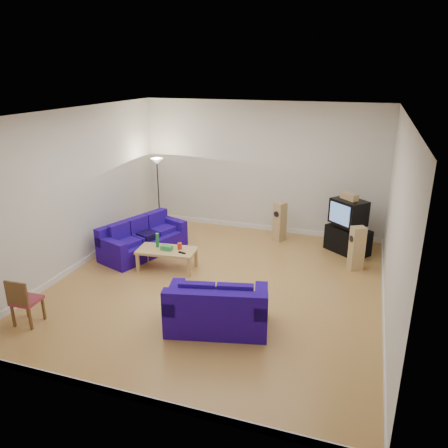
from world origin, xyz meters
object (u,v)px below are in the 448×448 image
(sofa_loveseat, at_px, (217,312))
(coffee_table, at_px, (167,252))
(tv_stand, at_px, (348,240))
(sofa_three_seat, at_px, (142,241))
(television, at_px, (348,212))

(sofa_loveseat, relative_size, coffee_table, 1.40)
(tv_stand, bearing_deg, sofa_three_seat, -123.83)
(sofa_loveseat, height_order, tv_stand, sofa_loveseat)
(television, bearing_deg, tv_stand, 85.41)
(sofa_loveseat, relative_size, television, 1.98)
(sofa_three_seat, distance_m, coffee_table, 1.07)
(coffee_table, distance_m, television, 4.01)
(sofa_loveseat, bearing_deg, television, 52.54)
(sofa_three_seat, bearing_deg, sofa_loveseat, 67.91)
(sofa_three_seat, bearing_deg, tv_stand, 128.98)
(sofa_three_seat, distance_m, television, 4.58)
(coffee_table, xyz_separation_m, television, (3.40, 2.04, 0.58))
(sofa_loveseat, height_order, television, television)
(sofa_loveseat, bearing_deg, tv_stand, 52.25)
(television, bearing_deg, coffee_table, -107.93)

